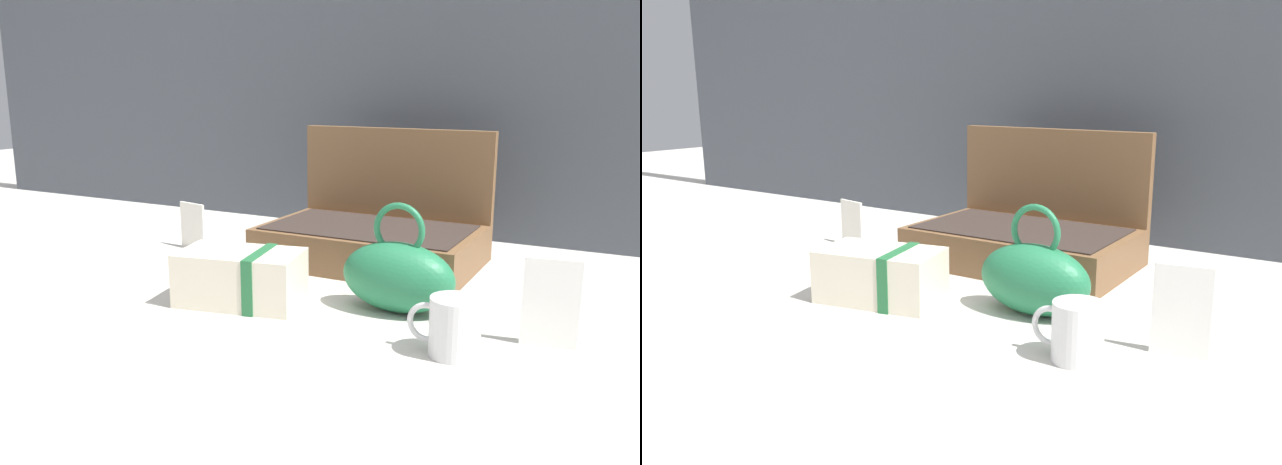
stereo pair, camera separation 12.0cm
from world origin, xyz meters
TOP-DOWN VIEW (x-y plane):
  - ground_plane at (0.00, 0.00)m, footprint 6.00×6.00m
  - open_suitcase at (-0.00, 0.24)m, footprint 0.46×0.30m
  - teal_pouch_handbag at (0.16, -0.05)m, footprint 0.21×0.11m
  - cream_toiletry_bag at (-0.10, -0.14)m, footprint 0.24×0.17m
  - coffee_mug at (0.30, -0.19)m, footprint 0.11×0.07m
  - info_card_left at (-0.43, 0.14)m, footprint 0.08×0.02m
  - poster_card_right at (0.42, -0.09)m, footprint 0.08×0.02m

SIDE VIEW (x-z plane):
  - ground_plane at x=0.00m, z-range 0.00..0.00m
  - coffee_mug at x=0.30m, z-range 0.00..0.09m
  - cream_toiletry_bag at x=-0.10m, z-range 0.00..0.10m
  - info_card_left at x=-0.43m, z-range 0.00..0.11m
  - teal_pouch_handbag at x=0.16m, z-range -0.03..0.16m
  - open_suitcase at x=0.00m, z-range -0.08..0.21m
  - poster_card_right at x=0.42m, z-range 0.00..0.14m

